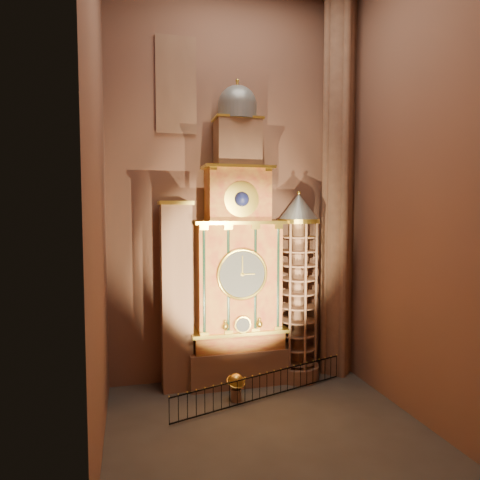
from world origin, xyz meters
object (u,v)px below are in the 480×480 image
object	(u,v)px
portrait_tower	(176,295)
stair_turret	(298,288)
iron_railing	(263,386)
astronomical_clock	(238,265)
celestial_globe	(236,385)

from	to	relation	value
portrait_tower	stair_turret	bearing A→B (deg)	-2.33
iron_railing	stair_turret	bearing A→B (deg)	38.86
astronomical_clock	stair_turret	xyz separation A→B (m)	(3.50, -0.26, -1.41)
astronomical_clock	iron_railing	distance (m)	6.52
celestial_globe	iron_railing	xyz separation A→B (m)	(1.40, -0.20, -0.15)
celestial_globe	iron_railing	world-z (taller)	celestial_globe
astronomical_clock	stair_turret	distance (m)	3.78
portrait_tower	stair_turret	xyz separation A→B (m)	(6.90, -0.28, 0.12)
stair_turret	celestial_globe	world-z (taller)	stair_turret
celestial_globe	portrait_tower	bearing A→B (deg)	139.58
astronomical_clock	portrait_tower	distance (m)	3.73
stair_turret	iron_railing	xyz separation A→B (m)	(-2.77, -2.24, -4.57)
portrait_tower	celestial_globe	bearing A→B (deg)	-40.42
astronomical_clock	iron_railing	bearing A→B (deg)	-73.79
portrait_tower	astronomical_clock	bearing A→B (deg)	-0.29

